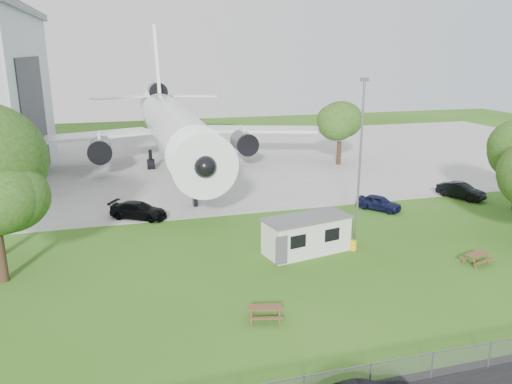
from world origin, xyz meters
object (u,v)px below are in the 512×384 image
object	(u,v)px
site_cabin	(307,235)
picnic_west	(265,319)
airliner	(171,124)
picnic_east	(476,264)

from	to	relation	value
site_cabin	picnic_west	xyz separation A→B (m)	(-5.54, -8.17, -1.31)
site_cabin	airliner	bearing A→B (deg)	101.07
site_cabin	picnic_west	size ratio (longest dim) A/B	3.87
picnic_west	site_cabin	bearing A→B (deg)	68.38
airliner	picnic_east	size ratio (longest dim) A/B	26.52
picnic_east	picnic_west	bearing A→B (deg)	172.68
airliner	picnic_west	world-z (taller)	airliner
airliner	site_cabin	distance (m)	31.24
site_cabin	picnic_east	xyz separation A→B (m)	(10.33, -5.06, -1.31)
site_cabin	picnic_east	size ratio (longest dim) A/B	3.87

